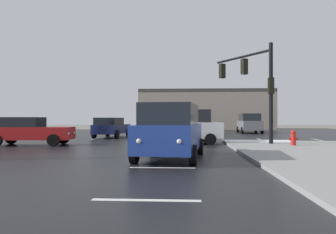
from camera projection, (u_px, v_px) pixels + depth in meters
name	position (u px, v px, depth m)	size (l,w,h in m)	color
ground_plane	(176.00, 140.00, 23.96)	(120.00, 120.00, 0.00)	slate
road_asphalt	(176.00, 139.00, 23.96)	(44.00, 44.00, 0.02)	black
snow_strip_curbside	(258.00, 141.00, 19.69)	(4.00, 1.60, 0.06)	white
lane_markings	(193.00, 141.00, 22.52)	(36.15, 36.15, 0.01)	silver
traffic_signal_mast	(254.00, 78.00, 19.43)	(2.74, 4.27, 5.59)	black
fire_hydrant	(293.00, 138.00, 17.02)	(0.48, 0.26, 0.79)	red
strip_building_background	(205.00, 110.00, 48.47)	(18.72, 8.00, 5.62)	gray
suv_blue	(171.00, 130.00, 12.33)	(2.59, 4.99, 2.03)	navy
suv_white	(181.00, 126.00, 19.62)	(4.92, 2.39, 2.03)	white
sedan_red	(28.00, 130.00, 18.55)	(4.64, 2.30, 1.58)	#B21919
suv_grey	(249.00, 123.00, 34.65)	(2.25, 4.87, 2.03)	slate
sedan_navy	(111.00, 127.00, 26.22)	(2.38, 4.67, 1.58)	#141E47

